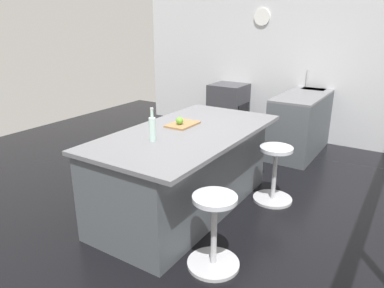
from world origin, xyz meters
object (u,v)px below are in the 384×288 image
at_px(kitchen_island, 184,170).
at_px(cutting_board, 183,124).
at_px(stool_middle, 214,234).
at_px(stool_by_window, 274,176).
at_px(oven_range, 228,108).
at_px(water_bottle, 152,128).
at_px(apple_green, 180,121).

distance_m(kitchen_island, cutting_board, 0.48).
height_order(stool_middle, cutting_board, cutting_board).
relative_size(stool_by_window, cutting_board, 1.79).
bearing_deg(oven_range, stool_middle, 25.57).
distance_m(kitchen_island, water_bottle, 0.72).
bearing_deg(apple_green, cutting_board, 173.33).
relative_size(oven_range, cutting_board, 2.44).
relative_size(stool_middle, apple_green, 8.11).
distance_m(stool_by_window, stool_middle, 1.37).
bearing_deg(apple_green, stool_middle, 48.13).
distance_m(oven_range, cutting_board, 2.85).
height_order(oven_range, water_bottle, water_bottle).
bearing_deg(oven_range, apple_green, 16.58).
height_order(oven_range, stool_middle, oven_range).
relative_size(kitchen_island, cutting_board, 6.03).
height_order(cutting_board, water_bottle, water_bottle).
bearing_deg(water_bottle, cutting_board, -173.89).
xyz_separation_m(oven_range, stool_middle, (3.51, 1.68, -0.14)).
xyz_separation_m(kitchen_island, water_bottle, (0.45, -0.05, 0.56)).
bearing_deg(stool_middle, apple_green, -131.87).
distance_m(stool_middle, cutting_board, 1.33).
bearing_deg(apple_green, oven_range, -163.42).
height_order(oven_range, apple_green, apple_green).
bearing_deg(oven_range, kitchen_island, 18.23).
bearing_deg(stool_middle, water_bottle, -106.77).
relative_size(stool_by_window, stool_middle, 1.00).
distance_m(stool_by_window, water_bottle, 1.56).
distance_m(oven_range, kitchen_island, 2.98).
relative_size(oven_range, water_bottle, 2.82).
height_order(stool_by_window, cutting_board, cutting_board).
bearing_deg(stool_middle, oven_range, -154.43).
bearing_deg(stool_by_window, water_bottle, -35.18).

